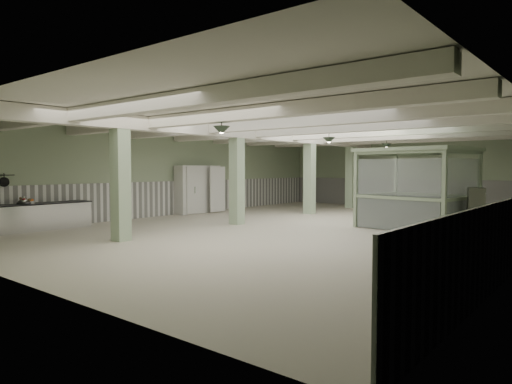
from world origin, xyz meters
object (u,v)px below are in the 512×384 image
Objects in this scene: walkin_cooler at (198,189)px; filing_cabinet at (476,211)px; guard_booth at (417,175)px; prep_counter at (21,218)px.

walkin_cooler is 11.72m from filing_cabinet.
guard_booth is 2.33m from filing_cabinet.
prep_counter is 14.49m from filing_cabinet.
walkin_cooler is (-0.08, 8.00, 0.64)m from prep_counter.
filing_cabinet is (2.00, -0.42, -1.11)m from guard_booth.
walkin_cooler is at bearing 164.34° from filing_cabinet.
guard_booth is at bearing 149.42° from filing_cabinet.
prep_counter is 1.92× the size of walkin_cooler.
prep_counter is 13.29m from guard_booth.
guard_booth is at bearing 43.37° from prep_counter.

